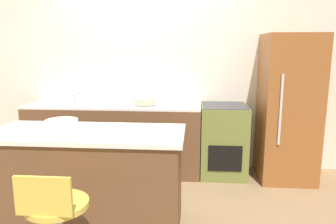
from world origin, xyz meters
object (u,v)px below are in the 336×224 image
at_px(oven_range, 223,140).
at_px(mixing_bowl, 145,102).
at_px(refrigerator, 288,108).
at_px(kettle, 80,98).

height_order(oven_range, mixing_bowl, mixing_bowl).
distance_m(refrigerator, kettle, 2.62).
distance_m(oven_range, mixing_bowl, 1.12).
xyz_separation_m(oven_range, refrigerator, (0.77, -0.04, 0.44)).
distance_m(oven_range, refrigerator, 0.88).
bearing_deg(kettle, mixing_bowl, 0.00).
relative_size(oven_range, kettle, 4.78).
bearing_deg(refrigerator, mixing_bowl, 179.66).
height_order(refrigerator, mixing_bowl, refrigerator).
height_order(oven_range, kettle, kettle).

